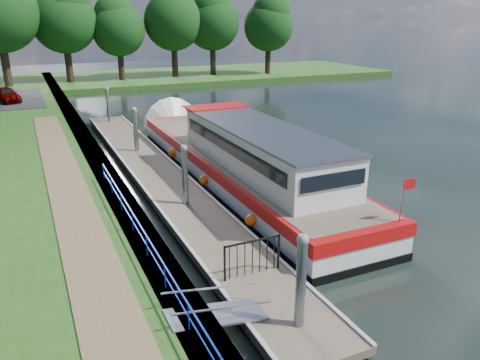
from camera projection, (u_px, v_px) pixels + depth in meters
name	position (u px, v px, depth m)	size (l,w,h in m)	color
ground	(288.00, 326.00, 12.45)	(160.00, 160.00, 0.00)	black
bank_edge	(99.00, 168.00, 24.18)	(1.10, 90.00, 0.78)	#473D2D
far_bank	(168.00, 77.00, 61.68)	(60.00, 18.00, 0.60)	#1F4513
footpath	(77.00, 217.00, 17.31)	(1.60, 40.00, 0.05)	brown
blue_fence	(155.00, 254.00, 13.51)	(0.04, 18.04, 0.72)	#0C2DBF
pontoon	(158.00, 177.00, 23.54)	(2.50, 30.00, 0.56)	brown
mooring_piles	(157.00, 156.00, 23.18)	(0.30, 27.30, 3.55)	gray
gangway	(217.00, 314.00, 11.95)	(2.58, 1.00, 0.92)	#A5A8AD
gate_panel	(252.00, 252.00, 13.96)	(1.85, 0.05, 1.15)	black
barge	(233.00, 158.00, 23.58)	(4.36, 21.15, 4.78)	black
horizon_trees	(52.00, 15.00, 50.93)	(54.38, 10.03, 12.87)	#332316
car_a	(6.00, 94.00, 40.22)	(1.53, 3.79, 1.29)	#999999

